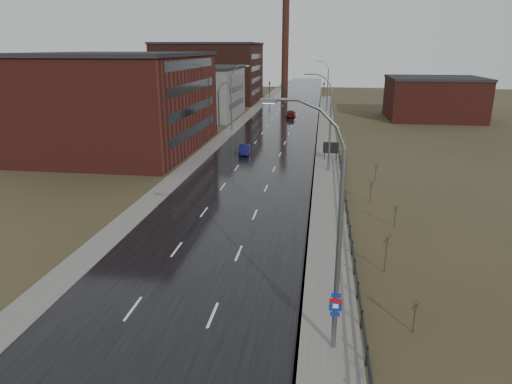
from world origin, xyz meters
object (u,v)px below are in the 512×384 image
(car_near, at_px, (245,150))
(car_far, at_px, (291,114))
(billboard, at_px, (331,148))
(streetlight_main, at_px, (332,235))

(car_near, height_order, car_far, car_far)
(billboard, distance_m, car_far, 38.97)
(streetlight_main, relative_size, car_far, 2.58)
(billboard, bearing_deg, car_near, 170.53)
(streetlight_main, distance_m, billboard, 39.64)
(billboard, height_order, car_far, billboard)
(billboard, xyz_separation_m, car_far, (-7.82, 38.16, -0.89))
(car_near, bearing_deg, car_far, 77.74)
(streetlight_main, bearing_deg, car_near, 104.93)
(car_near, bearing_deg, streetlight_main, -81.29)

